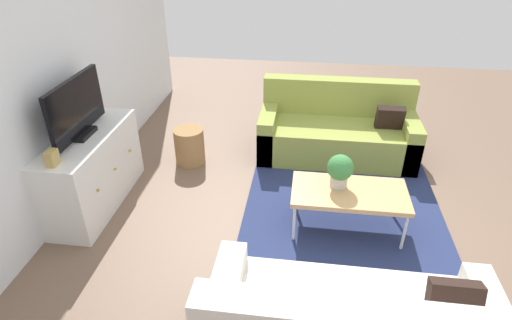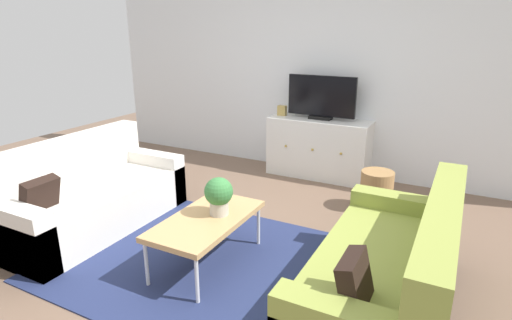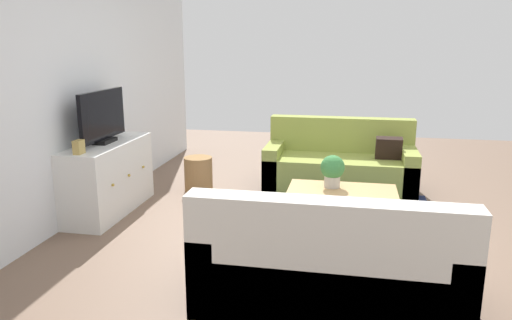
% 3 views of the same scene
% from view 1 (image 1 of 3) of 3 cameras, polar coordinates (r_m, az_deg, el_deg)
% --- Properties ---
extents(ground_plane, '(10.00, 10.00, 0.00)m').
position_cam_1_polar(ground_plane, '(3.99, 9.75, -8.84)').
color(ground_plane, brown).
extents(wall_back, '(6.40, 0.12, 2.70)m').
position_cam_1_polar(wall_back, '(4.02, -28.08, 10.32)').
color(wall_back, white).
rests_on(wall_back, ground_plane).
extents(area_rug, '(2.50, 1.90, 0.01)m').
position_cam_1_polar(area_rug, '(4.00, 11.92, -8.89)').
color(area_rug, navy).
rests_on(area_rug, ground_plane).
extents(couch_right_side, '(0.84, 1.78, 0.85)m').
position_cam_1_polar(couch_right_side, '(5.06, 10.95, 3.91)').
color(couch_right_side, olive).
rests_on(couch_right_side, ground_plane).
extents(coffee_table, '(0.53, 1.01, 0.42)m').
position_cam_1_polar(coffee_table, '(3.77, 12.67, -4.54)').
color(coffee_table, tan).
rests_on(coffee_table, ground_plane).
extents(potted_plant, '(0.23, 0.23, 0.31)m').
position_cam_1_polar(potted_plant, '(3.69, 11.43, -1.34)').
color(potted_plant, '#B7B2A8').
rests_on(potted_plant, coffee_table).
extents(tv_console, '(1.28, 0.47, 0.75)m').
position_cam_1_polar(tv_console, '(4.31, -21.40, -1.34)').
color(tv_console, white).
rests_on(tv_console, ground_plane).
extents(flat_screen_tv, '(0.86, 0.16, 0.54)m').
position_cam_1_polar(flat_screen_tv, '(4.04, -23.35, 6.44)').
color(flat_screen_tv, black).
rests_on(flat_screen_tv, tv_console).
extents(mantel_clock, '(0.11, 0.07, 0.13)m').
position_cam_1_polar(mantel_clock, '(3.73, -26.13, 0.25)').
color(mantel_clock, tan).
rests_on(mantel_clock, tv_console).
extents(wicker_basket, '(0.34, 0.34, 0.42)m').
position_cam_1_polar(wicker_basket, '(4.85, -9.08, 1.89)').
color(wicker_basket, '#9E7547').
rests_on(wicker_basket, ground_plane).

